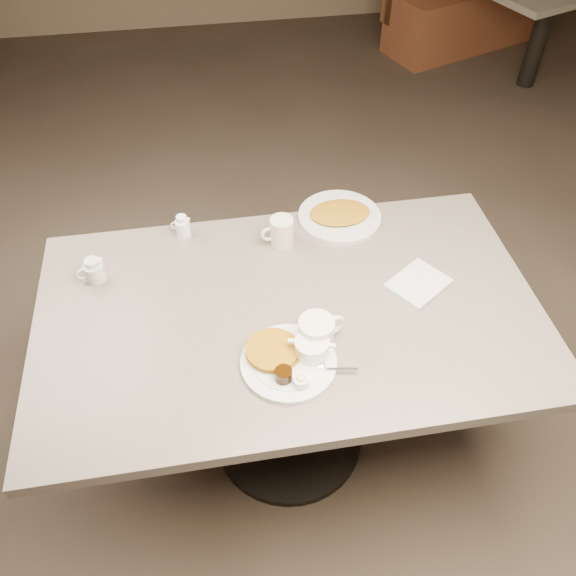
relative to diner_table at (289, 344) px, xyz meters
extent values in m
cube|color=#4C3F33|center=(0.00, 0.00, -0.59)|extent=(7.00, 8.00, 0.02)
cube|color=slate|center=(0.00, 0.00, 0.15)|extent=(1.50, 0.90, 0.04)
cylinder|color=black|center=(0.00, 0.00, -0.21)|extent=(0.14, 0.14, 0.69)
cylinder|color=black|center=(0.00, 0.00, -0.57)|extent=(0.56, 0.56, 0.03)
cylinder|color=white|center=(-0.04, -0.20, 0.18)|extent=(0.33, 0.33, 0.01)
cylinder|color=white|center=(-0.04, -0.20, 0.19)|extent=(0.25, 0.25, 0.00)
cylinder|color=#A36F0C|center=(-0.07, -0.17, 0.19)|extent=(0.19, 0.19, 0.01)
cylinder|color=#A36F0C|center=(-0.07, -0.17, 0.20)|extent=(0.19, 0.19, 0.01)
cylinder|color=white|center=(0.03, -0.19, 0.21)|extent=(0.12, 0.12, 0.05)
cube|color=white|center=(-0.02, -0.17, 0.23)|extent=(0.02, 0.02, 0.01)
cube|color=white|center=(0.08, -0.20, 0.23)|extent=(0.02, 0.02, 0.01)
ellipsoid|color=white|center=(0.02, -0.18, 0.22)|extent=(0.05, 0.05, 0.03)
ellipsoid|color=white|center=(0.04, -0.20, 0.22)|extent=(0.05, 0.05, 0.02)
cylinder|color=black|center=(-0.06, -0.26, 0.20)|extent=(0.06, 0.06, 0.04)
cylinder|color=white|center=(-0.02, -0.28, 0.20)|extent=(0.05, 0.05, 0.03)
ellipsoid|color=#F7F2AF|center=(-0.02, -0.28, 0.21)|extent=(0.03, 0.03, 0.02)
cube|color=silver|center=(0.09, -0.25, 0.19)|extent=(0.10, 0.03, 0.00)
ellipsoid|color=silver|center=(0.04, -0.23, 0.19)|extent=(0.04, 0.03, 0.01)
cylinder|color=white|center=(0.05, -0.14, 0.21)|extent=(0.13, 0.13, 0.09)
cylinder|color=#2C2522|center=(0.05, -0.14, 0.25)|extent=(0.10, 0.10, 0.01)
torus|color=white|center=(0.11, -0.12, 0.21)|extent=(0.07, 0.04, 0.07)
cube|color=silver|center=(0.41, 0.03, 0.18)|extent=(0.22, 0.21, 0.02)
cylinder|color=silver|center=(0.03, 0.30, 0.22)|extent=(0.09, 0.09, 0.10)
torus|color=silver|center=(-0.02, 0.29, 0.22)|extent=(0.06, 0.02, 0.06)
cylinder|color=silver|center=(-0.57, 0.22, 0.20)|extent=(0.07, 0.07, 0.06)
cylinder|color=silver|center=(-0.57, 0.22, 0.24)|extent=(0.05, 0.05, 0.02)
cone|color=silver|center=(-0.55, 0.23, 0.24)|extent=(0.02, 0.02, 0.02)
torus|color=silver|center=(-0.61, 0.22, 0.20)|extent=(0.05, 0.02, 0.04)
cylinder|color=white|center=(-0.29, 0.39, 0.20)|extent=(0.05, 0.05, 0.06)
cylinder|color=white|center=(-0.29, 0.39, 0.24)|extent=(0.04, 0.04, 0.02)
cone|color=white|center=(-0.28, 0.38, 0.24)|extent=(0.02, 0.02, 0.02)
torus|color=white|center=(-0.32, 0.40, 0.20)|extent=(0.03, 0.02, 0.03)
cylinder|color=silver|center=(0.24, 0.39, 0.18)|extent=(0.29, 0.29, 0.01)
ellipsoid|color=#A47216|center=(0.24, 0.39, 0.19)|extent=(0.21, 0.15, 0.02)
cube|color=brown|center=(1.92, 3.25, -0.36)|extent=(1.28, 0.83, 0.45)
cylinder|color=black|center=(2.17, 2.55, -0.23)|extent=(0.15, 0.15, 0.71)
camera|label=1|loc=(-0.20, -1.15, 1.48)|focal=36.71mm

